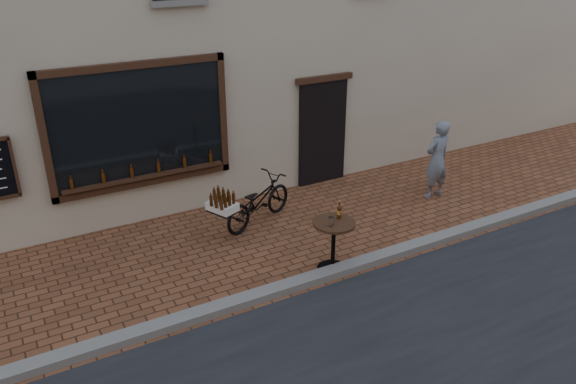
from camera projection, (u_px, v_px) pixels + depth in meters
ground at (336, 283)px, 8.64m from camera, size 90.00×90.00×0.00m
kerb at (329, 273)px, 8.77m from camera, size 90.00×0.25×0.12m
cargo_bicycle at (257, 201)px, 10.25m from camera, size 2.00×1.27×0.95m
bistro_table at (334, 236)px, 8.73m from camera, size 0.67×0.67×1.15m
pedestrian at (437, 159)px, 11.19m from camera, size 0.61×0.43×1.61m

